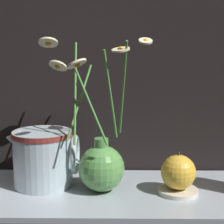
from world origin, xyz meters
The scene contains 6 objects.
ground_plane centered at (0.00, 0.00, 0.00)m, with size 6.00×6.00×0.00m, color black.
shelf centered at (0.00, 0.00, 0.01)m, with size 0.84×0.28×0.01m.
vase_with_flowers centered at (-0.04, 0.00, 0.08)m, with size 0.25×0.18×0.35m.
ceramic_pitcher centered at (-0.17, 0.03, 0.08)m, with size 0.17×0.14×0.14m.
saucer_plate centered at (0.14, -0.01, 0.02)m, with size 0.09×0.09×0.01m.
orange_fruit centered at (0.14, -0.01, 0.06)m, with size 0.08×0.08×0.09m.
Camera 1 is at (-0.00, -0.81, 0.34)m, focal length 60.00 mm.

